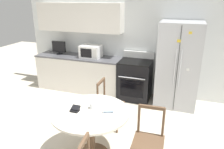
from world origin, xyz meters
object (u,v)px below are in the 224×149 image
(refrigerator, at_px, (178,65))
(oven_range, at_px, (135,79))
(dining_chair_right, at_px, (148,141))
(wallet, at_px, (75,109))
(candle_glass, at_px, (93,106))
(dining_chair_far, at_px, (109,105))
(microwave, at_px, (91,51))
(countertop_tv, at_px, (59,47))

(refrigerator, height_order, oven_range, refrigerator)
(dining_chair_right, relative_size, wallet, 7.10)
(dining_chair_right, xyz_separation_m, candle_glass, (-0.85, 0.05, 0.37))
(dining_chair_far, xyz_separation_m, candle_glass, (0.02, -0.77, 0.37))
(dining_chair_right, xyz_separation_m, wallet, (-1.06, -0.10, 0.36))
(microwave, bearing_deg, dining_chair_right, -50.12)
(candle_glass, bearing_deg, oven_range, 86.02)
(candle_glass, xyz_separation_m, wallet, (-0.21, -0.15, -0.01))
(dining_chair_far, height_order, wallet, dining_chair_far)
(wallet, bearing_deg, microwave, 108.61)
(refrigerator, distance_m, wallet, 2.59)
(oven_range, relative_size, candle_glass, 11.65)
(countertop_tv, distance_m, dining_chair_far, 2.42)
(microwave, relative_size, candle_glass, 5.28)
(dining_chair_far, bearing_deg, oven_range, 172.19)
(countertop_tv, height_order, candle_glass, countertop_tv)
(candle_glass, bearing_deg, countertop_tv, 131.18)
(refrigerator, relative_size, oven_range, 1.71)
(dining_chair_far, distance_m, dining_chair_right, 1.20)
(countertop_tv, bearing_deg, candle_glass, -48.82)
(refrigerator, relative_size, microwave, 3.77)
(oven_range, distance_m, wallet, 2.32)
(countertop_tv, bearing_deg, oven_range, -1.22)
(oven_range, bearing_deg, wallet, -98.92)
(refrigerator, xyz_separation_m, dining_chair_far, (-1.10, -1.32, -0.49))
(microwave, height_order, countertop_tv, countertop_tv)
(refrigerator, bearing_deg, wallet, -120.06)
(oven_range, xyz_separation_m, candle_glass, (-0.15, -2.12, 0.34))
(oven_range, height_order, microwave, microwave)
(refrigerator, xyz_separation_m, oven_range, (-0.94, 0.03, -0.45))
(refrigerator, height_order, microwave, refrigerator)
(microwave, relative_size, countertop_tv, 1.33)
(microwave, relative_size, wallet, 3.85)
(microwave, height_order, dining_chair_right, microwave)
(microwave, distance_m, countertop_tv, 0.91)
(oven_range, bearing_deg, microwave, 178.87)
(microwave, relative_size, dining_chair_far, 0.54)
(refrigerator, relative_size, dining_chair_far, 2.05)
(countertop_tv, bearing_deg, dining_chair_right, -38.92)
(refrigerator, distance_m, dining_chair_right, 2.21)
(oven_range, xyz_separation_m, dining_chair_far, (-0.16, -1.35, -0.03))
(countertop_tv, xyz_separation_m, dining_chair_far, (1.87, -1.39, -0.65))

